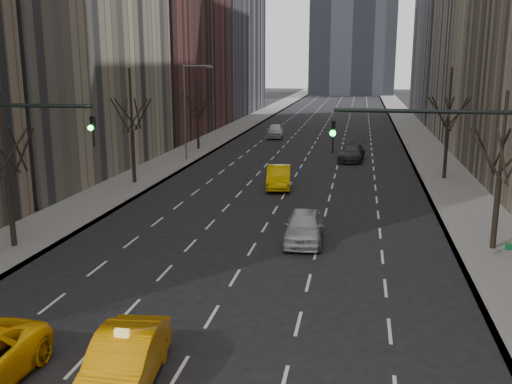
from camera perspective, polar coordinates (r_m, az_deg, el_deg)
The scene contains 14 objects.
sidewalk_left at distance 79.60m, azimuth -2.35°, elevation 6.21°, with size 4.50×320.00×0.15m, color slate.
sidewalk_right at distance 77.99m, azimuth 15.59°, elevation 5.61°, with size 4.50×320.00×0.15m, color slate.
tree_lw_b at distance 30.94m, azimuth -23.58°, elevation 1.40°, with size 3.36×3.50×7.82m.
tree_lw_c at distance 44.87m, azimuth -12.27°, elevation 5.85°, with size 3.36×3.50×8.74m.
tree_lw_d at distance 61.83m, azimuth -5.85°, elevation 7.49°, with size 3.36×3.50×7.36m.
tree_rw_b at distance 30.42m, azimuth 23.14°, elevation 1.26°, with size 3.36×3.50×7.82m.
tree_rw_c at distance 47.90m, azimuth 18.60°, elevation 5.90°, with size 3.36×3.50×8.74m.
traffic_mast_right at distance 19.88m, azimuth 21.55°, elevation 0.91°, with size 6.69×0.39×8.00m.
streetlight_far at distance 54.65m, azimuth -6.77°, elevation 8.93°, with size 2.83×0.22×9.00m.
taxi_sedan at distance 17.60m, azimuth -13.11°, elevation -16.29°, with size 1.74×4.99×1.64m, color orange.
silver_sedan_ahead at distance 30.19m, azimuth 4.80°, elevation -3.45°, with size 1.97×4.88×1.66m, color #AEB1B7.
far_taxi at distance 43.06m, azimuth 2.28°, elevation 1.51°, with size 1.74×5.00×1.65m, color #E1B204.
far_suv_grey at distance 55.79m, azimuth 9.54°, elevation 3.92°, with size 2.20×5.42×1.57m, color #303135.
far_car_white at distance 71.93m, azimuth 1.94°, elevation 6.13°, with size 2.03×5.04×1.72m, color silver.
Camera 1 is at (5.19, -7.12, 9.30)m, focal length 40.00 mm.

